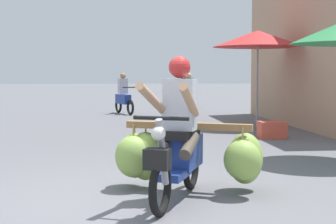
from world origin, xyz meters
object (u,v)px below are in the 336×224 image
market_umbrella_near_shop (258,39)px  produce_crate (272,130)px  motorbike_main_loaded (179,151)px  motorbike_distant_far_ahead (185,92)px  motorbike_distant_ahead_left (189,96)px  motorbike_distant_ahead_right (123,97)px

market_umbrella_near_shop → produce_crate: market_umbrella_near_shop is taller
motorbike_main_loaded → motorbike_distant_far_ahead: motorbike_main_loaded is taller
motorbike_distant_far_ahead → produce_crate: (0.43, -10.78, -0.39)m
motorbike_distant_ahead_left → produce_crate: bearing=-84.8°
motorbike_main_loaded → market_umbrella_near_shop: size_ratio=0.75×
motorbike_distant_ahead_right → market_umbrella_near_shop: 5.97m
motorbike_distant_far_ahead → produce_crate: size_ratio=2.83×
motorbike_main_loaded → motorbike_distant_ahead_left: size_ratio=1.21×
motorbike_distant_ahead_left → motorbike_main_loaded: bearing=-98.7°
market_umbrella_near_shop → motorbike_main_loaded: bearing=-112.5°
motorbike_distant_far_ahead → market_umbrella_near_shop: 8.76m
produce_crate → motorbike_distant_ahead_left: bearing=95.2°
motorbike_main_loaded → market_umbrella_near_shop: 7.74m
market_umbrella_near_shop → produce_crate: size_ratio=4.42×
motorbike_main_loaded → motorbike_distant_ahead_left: (1.89, 12.42, 0.07)m
motorbike_distant_ahead_left → produce_crate: (0.70, -7.68, -0.39)m
motorbike_main_loaded → produce_crate: 5.41m
market_umbrella_near_shop → motorbike_distant_ahead_right: bearing=126.0°
motorbike_distant_far_ahead → produce_crate: motorbike_distant_far_ahead is taller
motorbike_distant_ahead_left → motorbike_distant_ahead_right: size_ratio=1.00×
motorbike_main_loaded → motorbike_distant_far_ahead: size_ratio=1.18×
motorbike_distant_ahead_left → motorbike_distant_far_ahead: size_ratio=0.98×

